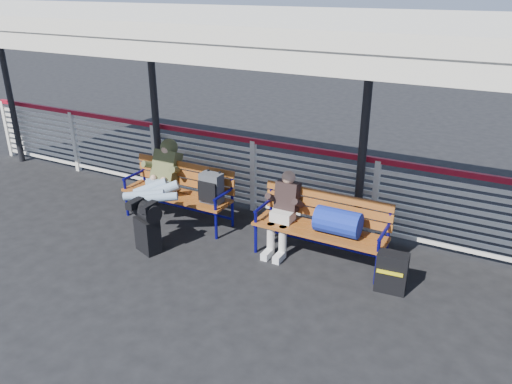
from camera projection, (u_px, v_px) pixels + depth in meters
The scene contains 9 objects.
ground at pixel (187, 262), 6.77m from camera, with size 60.00×60.00×0.00m, color black.
fence at pixel (253, 173), 8.05m from camera, with size 12.08×0.08×1.24m.
canopy at pixel (214, 22), 6.29m from camera, with size 12.60×3.60×3.16m.
luggage_stack at pixel (147, 224), 6.89m from camera, with size 0.52×0.39×0.76m.
bench_left at pixel (189, 187), 7.66m from camera, with size 1.80×0.56×0.92m.
bench_right at pixel (330, 222), 6.56m from camera, with size 1.80×0.56×0.92m.
traveler_man at pixel (157, 186), 7.50m from camera, with size 0.94×1.64×0.77m.
companion_person at pixel (283, 211), 6.85m from camera, with size 0.32×0.66×1.15m.
suitcase_side at pixel (392, 272), 6.05m from camera, with size 0.39×0.26×0.51m.
Camera 1 is at (3.59, -4.73, 3.51)m, focal length 35.00 mm.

